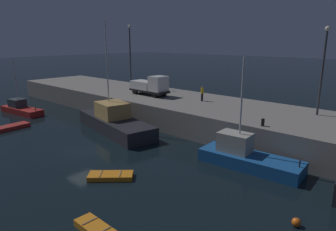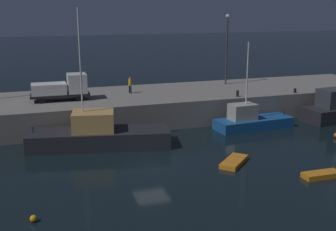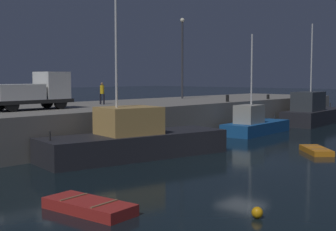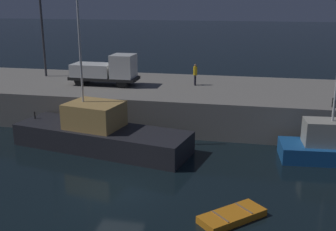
% 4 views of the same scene
% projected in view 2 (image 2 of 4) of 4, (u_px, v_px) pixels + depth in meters
% --- Properties ---
extents(ground_plane, '(320.00, 320.00, 0.00)m').
position_uv_depth(ground_plane, '(151.00, 166.00, 32.22)').
color(ground_plane, black).
extents(pier_quay, '(62.87, 10.75, 2.65)m').
position_uv_depth(pier_quay, '(113.00, 108.00, 44.86)').
color(pier_quay, gray).
rests_on(pier_quay, ground).
extents(fishing_boat_blue, '(12.22, 5.69, 11.52)m').
position_uv_depth(fishing_boat_blue, '(98.00, 135.00, 36.37)').
color(fishing_boat_blue, '#232328').
rests_on(fishing_boat_blue, ground).
extents(fishing_boat_white, '(7.97, 3.17, 8.39)m').
position_uv_depth(fishing_boat_white, '(251.00, 120.00, 42.00)').
color(fishing_boat_white, '#195193').
rests_on(fishing_boat_white, ground).
extents(rowboat_white_mid, '(2.73, 1.04, 0.41)m').
position_uv_depth(rowboat_white_mid, '(321.00, 175.00, 29.97)').
color(rowboat_white_mid, orange).
rests_on(rowboat_white_mid, ground).
extents(dinghy_red_small, '(3.12, 3.07, 0.38)m').
position_uv_depth(dinghy_red_small, '(234.00, 162.00, 32.57)').
color(dinghy_red_small, orange).
rests_on(dinghy_red_small, ground).
extents(mooring_buoy_near, '(0.47, 0.47, 0.47)m').
position_uv_depth(mooring_buoy_near, '(336.00, 135.00, 39.05)').
color(mooring_buoy_near, orange).
rests_on(mooring_buoy_near, ground).
extents(mooring_buoy_mid, '(0.40, 0.40, 0.40)m').
position_uv_depth(mooring_buoy_mid, '(33.00, 219.00, 23.71)').
color(mooring_buoy_mid, orange).
rests_on(mooring_buoy_mid, ground).
extents(lamp_post_east, '(0.44, 0.44, 8.11)m').
position_uv_depth(lamp_post_east, '(227.00, 44.00, 50.07)').
color(lamp_post_east, '#38383D').
rests_on(lamp_post_east, pier_quay).
extents(utility_truck, '(5.65, 2.08, 2.56)m').
position_uv_depth(utility_truck, '(62.00, 88.00, 41.97)').
color(utility_truck, black).
rests_on(utility_truck, pier_quay).
extents(dockworker, '(0.39, 0.46, 1.76)m').
position_uv_depth(dockworker, '(130.00, 84.00, 45.52)').
color(dockworker, black).
rests_on(dockworker, pier_quay).
extents(bollard_west, '(0.28, 0.28, 0.62)m').
position_uv_depth(bollard_west, '(238.00, 94.00, 43.97)').
color(bollard_west, black).
rests_on(bollard_west, pier_quay).
extents(bollard_central, '(0.28, 0.28, 0.46)m').
position_uv_depth(bollard_central, '(295.00, 91.00, 45.99)').
color(bollard_central, black).
rests_on(bollard_central, pier_quay).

